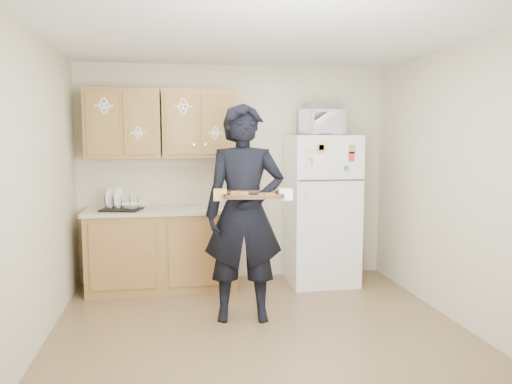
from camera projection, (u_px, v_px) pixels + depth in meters
floor at (262, 335)px, 4.26m from camera, size 3.60×3.60×0.00m
ceiling at (262, 34)px, 3.99m from camera, size 3.60×3.60×0.00m
wall_back at (235, 174)px, 5.89m from camera, size 3.60×0.04×2.50m
wall_front at (330, 229)px, 2.36m from camera, size 3.60×0.04×2.50m
wall_left at (32, 194)px, 3.83m from camera, size 0.04×3.60×2.50m
wall_right at (461, 186)px, 4.42m from camera, size 0.04×3.60×2.50m
refrigerator at (321, 210)px, 5.73m from camera, size 0.75×0.70×1.70m
base_cabinet at (163, 250)px, 5.53m from camera, size 1.60×0.60×0.86m
countertop at (162, 210)px, 5.47m from camera, size 1.64×0.64×0.04m
upper_cab_left at (123, 124)px, 5.44m from camera, size 0.80×0.33×0.75m
upper_cab_right at (199, 124)px, 5.57m from camera, size 0.80×0.33×0.75m
cereal_box at (355, 261)px, 6.13m from camera, size 0.20×0.07×0.32m
person at (244, 213)px, 4.54m from camera, size 0.77×0.55×1.98m
baking_tray at (253, 196)px, 4.23m from camera, size 0.53×0.41×0.04m
pizza_front_left at (240, 195)px, 4.14m from camera, size 0.16×0.16×0.02m
pizza_front_right at (267, 195)px, 4.15m from camera, size 0.16×0.16×0.02m
pizza_back_left at (239, 193)px, 4.30m from camera, size 0.16×0.16×0.02m
microwave at (321, 122)px, 5.56m from camera, size 0.56×0.42×0.28m
foil_pan at (321, 106)px, 5.57m from camera, size 0.38×0.29×0.07m
dish_rack at (121, 203)px, 5.33m from camera, size 0.47×0.40×0.16m
bowl at (132, 206)px, 5.35m from camera, size 0.26×0.26×0.05m
soap_bottle at (217, 200)px, 5.51m from camera, size 0.09×0.09×0.18m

